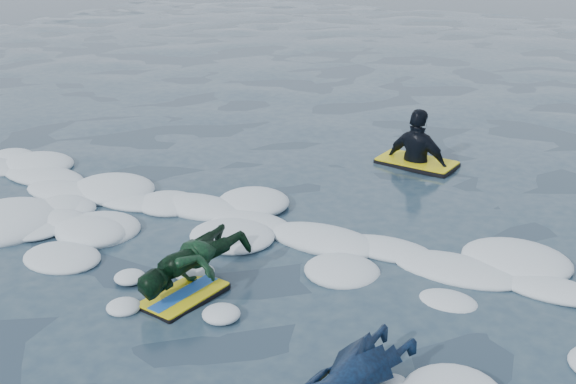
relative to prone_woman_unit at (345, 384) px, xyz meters
The scene contains 5 objects.
ground 2.54m from the prone_woman_unit, 158.54° to the left, with size 120.00×120.00×0.00m, color #162B36.
foam_band 3.07m from the prone_woman_unit, 140.25° to the left, with size 12.00×3.10×0.30m, color white, non-canonical shape.
prone_woman_unit is the anchor object (origin of this frame).
prone_child_unit 2.22m from the prone_woman_unit, 155.26° to the left, with size 0.85×1.39×0.51m.
waiting_rider_unit 5.65m from the prone_woman_unit, 102.94° to the left, with size 1.20×0.75×1.70m.
Camera 1 is at (4.08, -5.10, 3.54)m, focal length 45.00 mm.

